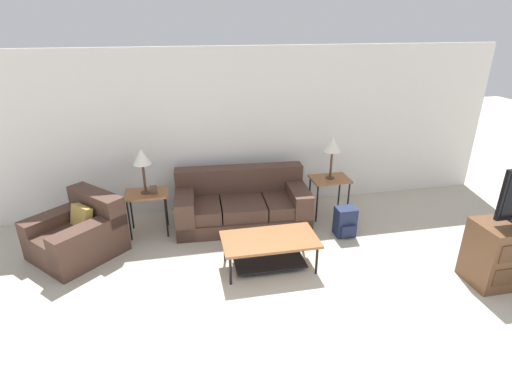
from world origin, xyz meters
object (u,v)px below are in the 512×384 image
couch (242,205)px  side_table_right (330,182)px  coffee_table (270,246)px  backpack (345,222)px  table_lamp_right (333,146)px  table_lamp_left (142,158)px  side_table_left (147,197)px  armchair (79,235)px

couch → side_table_right: couch is taller
coffee_table → side_table_right: side_table_right is taller
backpack → table_lamp_right: bearing=90.9°
table_lamp_left → side_table_right: bearing=0.0°
backpack → coffee_table: bearing=-155.5°
side_table_left → table_lamp_right: (2.82, -0.00, 0.60)m
table_lamp_right → backpack: size_ratio=1.50×
table_lamp_right → backpack: bearing=-89.1°
side_table_left → side_table_right: 2.82m
side_table_right → backpack: 0.76m
table_lamp_left → table_lamp_right: bearing=0.0°
couch → table_lamp_right: (1.41, -0.06, 0.89)m
couch → side_table_right: 1.44m
armchair → side_table_left: (0.91, 0.39, 0.30)m
table_lamp_left → coffee_table: bearing=-39.0°
coffee_table → side_table_left: (-1.55, 1.25, 0.26)m
couch → backpack: couch is taller
side_table_right → table_lamp_right: size_ratio=0.99×
side_table_left → table_lamp_right: size_ratio=0.99×
armchair → coffee_table: 2.60m
couch → backpack: size_ratio=4.69×
armchair → table_lamp_right: table_lamp_right is taller
couch → armchair: couch is taller
couch → armchair: bearing=-169.0°
side_table_left → table_lamp_left: (0.00, -0.00, 0.60)m
couch → backpack: (1.42, -0.72, -0.08)m
side_table_left → backpack: bearing=-13.2°
side_table_left → table_lamp_left: table_lamp_left is taller
table_lamp_left → backpack: table_lamp_left is taller
armchair → table_lamp_left: 1.33m
table_lamp_right → couch: bearing=177.7°
couch → backpack: bearing=-27.0°
side_table_left → armchair: bearing=-156.6°
backpack → side_table_right: bearing=90.9°
side_table_left → backpack: size_ratio=1.48×
table_lamp_left → backpack: bearing=-13.2°
armchair → table_lamp_right: size_ratio=2.11×
side_table_right → side_table_left: bearing=180.0°
side_table_right → coffee_table: bearing=-135.5°
couch → table_lamp_right: table_lamp_right is taller
side_table_right → backpack: side_table_right is taller
coffee_table → table_lamp_left: 2.17m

